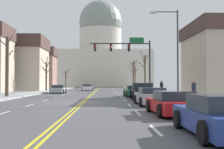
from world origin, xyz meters
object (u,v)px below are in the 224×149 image
object	(u,v)px
street_lamp_right	(174,46)
sedan_near_03	(173,103)
sedan_oncoming_01	(87,88)
pedestrian_01	(162,87)
signal_gantry	(129,53)
pickup_truck_near_01	(143,92)
sedan_oncoming_00	(58,89)
sedan_near_00	(133,91)
sedan_near_04	(219,116)
sedan_near_02	(151,97)
pedestrian_00	(194,90)

from	to	relation	value
street_lamp_right	sedan_near_03	size ratio (longest dim) A/B	1.76
sedan_oncoming_01	pedestrian_01	distance (m)	25.93
signal_gantry	sedan_oncoming_01	xyz separation A→B (m)	(-6.59, 18.60, -4.87)
pickup_truck_near_01	sedan_oncoming_00	bearing A→B (deg)	125.19
street_lamp_right	sedan_near_00	world-z (taller)	street_lamp_right
sedan_near_04	sedan_oncoming_01	xyz separation A→B (m)	(-6.96, 46.80, -0.00)
sedan_near_02	sedan_oncoming_00	xyz separation A→B (m)	(-10.25, 21.95, -0.01)
signal_gantry	sedan_near_04	distance (m)	28.62
signal_gantry	pickup_truck_near_01	size ratio (longest dim) A/B	1.39
sedan_near_04	pedestrian_00	world-z (taller)	pedestrian_00
street_lamp_right	pedestrian_01	distance (m)	7.52
sedan_near_00	pickup_truck_near_01	xyz separation A→B (m)	(0.36, -5.41, 0.12)
sedan_near_00	signal_gantry	bearing A→B (deg)	92.22
sedan_near_02	sedan_oncoming_01	bearing A→B (deg)	100.88
sedan_near_00	pedestrian_00	bearing A→B (deg)	-70.26
sedan_near_00	sedan_near_02	distance (m)	12.33
sedan_near_00	pedestrian_00	world-z (taller)	pedestrian_00
sedan_near_03	sedan_oncoming_01	world-z (taller)	sedan_oncoming_01
street_lamp_right	pedestrian_00	xyz separation A→B (m)	(0.88, -2.74, -3.79)
street_lamp_right	sedan_near_02	world-z (taller)	street_lamp_right
sedan_near_02	pedestrian_01	xyz separation A→B (m)	(3.00, 11.24, 0.48)
pedestrian_00	pedestrian_01	distance (m)	9.28
sedan_oncoming_00	pedestrian_01	size ratio (longest dim) A/B	2.56
sedan_near_00	sedan_near_02	size ratio (longest dim) A/B	1.04
signal_gantry	sedan_near_04	bearing A→B (deg)	-89.24
sedan_oncoming_00	sedan_near_02	bearing A→B (deg)	-64.96
sedan_near_03	street_lamp_right	bearing A→B (deg)	75.87
sedan_near_02	pedestrian_00	distance (m)	4.22
street_lamp_right	sedan_oncoming_01	world-z (taller)	street_lamp_right
sedan_near_04	pedestrian_00	size ratio (longest dim) A/B	2.66
sedan_oncoming_00	signal_gantry	bearing A→B (deg)	-27.77
signal_gantry	pedestrian_00	bearing A→B (deg)	-75.17
sedan_near_02	sedan_oncoming_01	distance (m)	35.89
sedan_near_02	sedan_oncoming_01	xyz separation A→B (m)	(-6.77, 35.25, -0.01)
sedan_near_00	sedan_near_04	distance (m)	23.89
sedan_near_00	pedestrian_01	size ratio (longest dim) A/B	2.80
sedan_near_00	sedan_oncoming_01	distance (m)	23.89
street_lamp_right	sedan_near_04	distance (m)	17.03
sedan_near_02	sedan_oncoming_00	size ratio (longest dim) A/B	1.05
sedan_near_02	sedan_near_03	distance (m)	5.96
street_lamp_right	sedan_oncoming_00	distance (m)	22.03
pickup_truck_near_01	sedan_oncoming_01	distance (m)	29.21
pickup_truck_near_01	sedan_near_03	size ratio (longest dim) A/B	1.28
signal_gantry	sedan_near_03	size ratio (longest dim) A/B	1.77
sedan_oncoming_00	pedestrian_01	world-z (taller)	pedestrian_01
sedan_oncoming_00	sedan_near_00	bearing A→B (deg)	-43.20
sedan_near_02	sedan_near_00	bearing A→B (deg)	90.06
signal_gantry	street_lamp_right	distance (m)	12.31
sedan_near_02	sedan_near_04	size ratio (longest dim) A/B	1.05
sedan_near_02	pedestrian_00	world-z (taller)	pedestrian_00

